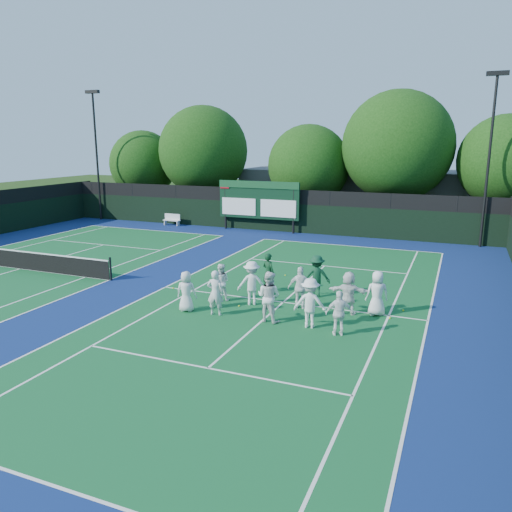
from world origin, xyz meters
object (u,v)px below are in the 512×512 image
at_px(tennis_net, 20,259).
at_px(scoreboard, 258,200).
at_px(coach_left, 268,273).
at_px(bench, 172,219).

bearing_deg(tennis_net, scoreboard, 64.40).
distance_m(scoreboard, coach_left, 14.72).
relative_size(scoreboard, coach_left, 3.59).
relative_size(tennis_net, coach_left, 6.77).
height_order(tennis_net, coach_left, coach_left).
height_order(bench, coach_left, coach_left).
bearing_deg(bench, coach_left, -45.55).
xyz_separation_m(scoreboard, coach_left, (5.92, -13.41, -1.36)).
relative_size(scoreboard, bench, 4.25).
height_order(scoreboard, coach_left, scoreboard).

